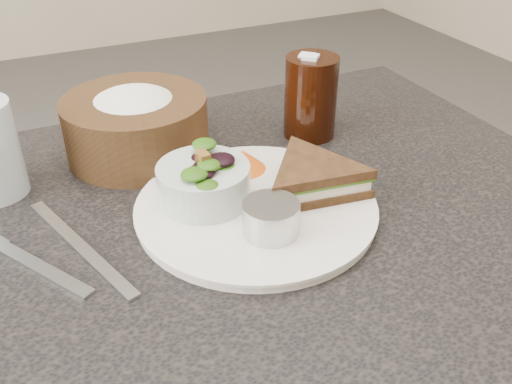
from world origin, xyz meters
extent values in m
cylinder|color=silver|center=(0.06, -0.01, 0.76)|extent=(0.29, 0.29, 0.01)
cylinder|color=#B3B4B5|center=(0.05, -0.06, 0.78)|extent=(0.08, 0.08, 0.04)
cone|color=#E65A13|center=(0.08, 0.08, 0.78)|extent=(0.08, 0.08, 0.03)
cube|color=#A0A2A7|center=(-0.20, 0.00, 0.75)|extent=(0.10, 0.15, 0.00)
cube|color=#B2B2B3|center=(-0.15, 0.01, 0.75)|extent=(0.08, 0.22, 0.00)
camera|label=1|loc=(-0.18, -0.53, 1.15)|focal=40.00mm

